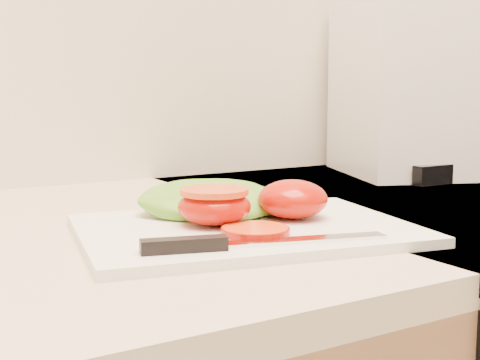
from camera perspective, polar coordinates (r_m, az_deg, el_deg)
cutting_board at (r=0.68m, az=0.44°, el=-4.28°), size 0.37×0.30×0.01m
tomato_half_dome at (r=0.71m, az=4.52°, el=-1.64°), size 0.07×0.07×0.04m
tomato_half_cut at (r=0.68m, az=-2.20°, el=-2.13°), size 0.07×0.07×0.04m
tomato_slice_0 at (r=0.64m, az=1.31°, el=-4.35°), size 0.06×0.06×0.01m
lettuce_leaf_0 at (r=0.73m, az=-2.40°, el=-1.73°), size 0.19×0.16×0.03m
lettuce_leaf_1 at (r=0.75m, az=0.49°, el=-1.78°), size 0.11×0.08×0.02m
knife at (r=0.59m, az=-0.56°, el=-5.38°), size 0.23×0.07×0.01m
appliance at (r=1.17m, az=14.12°, el=7.85°), size 0.28×0.30×0.30m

